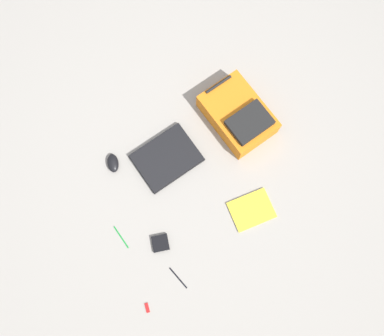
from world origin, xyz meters
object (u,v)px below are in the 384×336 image
Objects in this scene: laptop at (167,158)px; pen_blue at (121,237)px; backpack at (238,115)px; pen_black at (178,278)px; usb_stick at (147,308)px; earbud_pouch at (160,243)px; computer_mouse at (113,163)px; book_blue at (252,210)px.

laptop reaches higher than pen_blue.
backpack reaches higher than pen_black.
pen_black is 0.22m from usb_stick.
earbud_pouch is 1.75× the size of usb_stick.
pen_blue is at bearing -148.24° from laptop.
backpack is 0.94m from pen_blue.
pen_black is (0.02, -0.73, -0.02)m from computer_mouse.
backpack reaches higher than laptop.
earbud_pouch is 0.34m from usb_stick.
computer_mouse is at bearing 68.69° from pen_blue.
usb_stick is (-0.75, -0.17, -0.00)m from book_blue.
backpack is at bearing 34.96° from usb_stick.
backpack reaches higher than earbud_pouch.
book_blue is at bearing -17.82° from pen_blue.
laptop is at bearing 57.15° from earbud_pouch.
earbud_pouch reaches higher than pen_black.
laptop is (-0.47, -0.00, -0.06)m from backpack.
laptop reaches higher than pen_black.
laptop is at bearing 66.55° from pen_black.
pen_blue is at bearing 116.06° from pen_black.
pen_black is at bearing -70.81° from computer_mouse.
book_blue is at bearing -112.46° from backpack.
pen_blue is at bearing -93.36° from computer_mouse.
usb_stick is (-0.48, -0.66, -0.01)m from laptop.
laptop reaches higher than earbud_pouch.
book_blue is at bearing -61.52° from laptop.
backpack is 1.16m from usb_stick.
earbud_pouch is at bearing -122.85° from laptop.
computer_mouse is 0.76× the size of pen_blue.
computer_mouse is 1.24× the size of earbud_pouch.
book_blue is (0.27, -0.49, -0.01)m from laptop.
laptop is at bearing -5.50° from computer_mouse.
backpack is 0.76m from computer_mouse.
book_blue is 0.82m from computer_mouse.
pen_black is at bearing -113.45° from laptop.
computer_mouse is 0.52m from earbud_pouch.
book_blue is at bearing 12.48° from pen_black.
pen_black is at bearing 13.56° from usb_stick.
laptop is 2.60× the size of pen_blue.
laptop is at bearing -179.54° from backpack.
backpack reaches higher than book_blue.
earbud_pouch is (-0.73, -0.41, -0.06)m from backpack.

